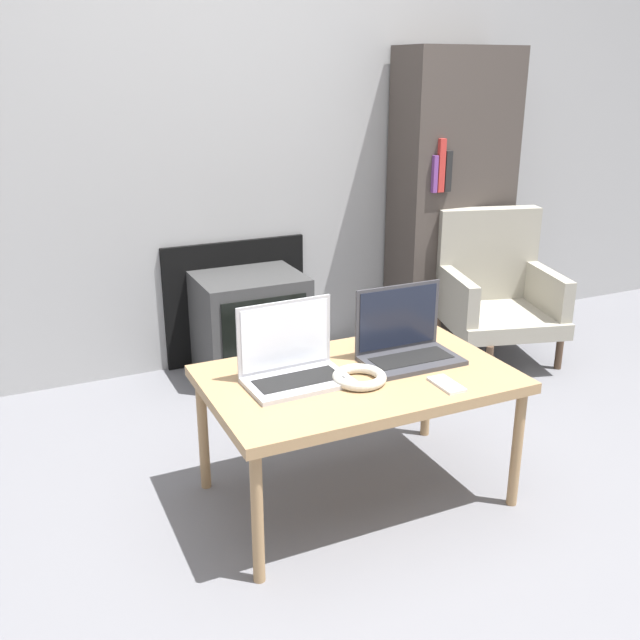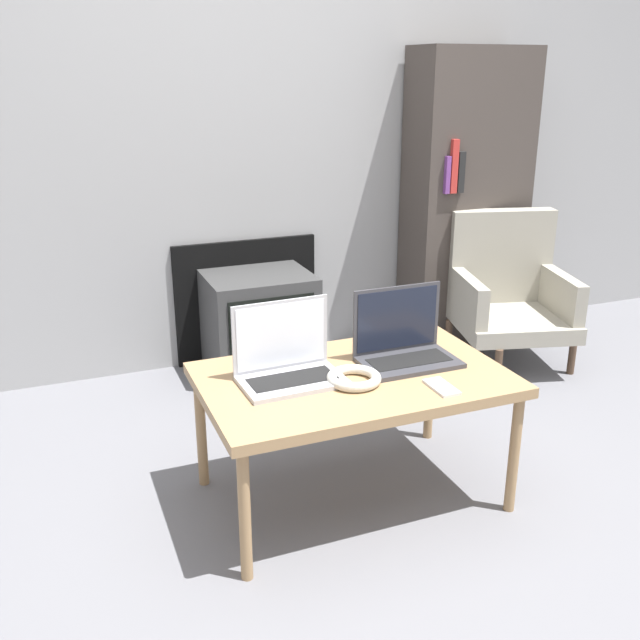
{
  "view_description": "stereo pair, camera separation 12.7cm",
  "coord_description": "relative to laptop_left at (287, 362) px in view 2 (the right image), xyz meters",
  "views": [
    {
      "loc": [
        -1.03,
        -1.56,
        1.42
      ],
      "look_at": [
        0.0,
        0.66,
        0.56
      ],
      "focal_mm": 40.0,
      "sensor_mm": 36.0,
      "label": 1
    },
    {
      "loc": [
        -0.91,
        -1.61,
        1.42
      ],
      "look_at": [
        0.0,
        0.66,
        0.56
      ],
      "focal_mm": 40.0,
      "sensor_mm": 36.0,
      "label": 2
    }
  ],
  "objects": [
    {
      "name": "table",
      "position": [
        0.21,
        -0.05,
        -0.1
      ],
      "size": [
        1.01,
        0.63,
        0.47
      ],
      "color": "#9E7A51",
      "rests_on": "ground_plane"
    },
    {
      "name": "laptop_right",
      "position": [
        0.43,
        0.0,
        0.0
      ],
      "size": [
        0.33,
        0.21,
        0.25
      ],
      "rotation": [
        0.0,
        0.0,
        0.0
      ],
      "color": "#38383D",
      "rests_on": "table"
    },
    {
      "name": "wall_back",
      "position": [
        0.21,
        1.37,
        0.76
      ],
      "size": [
        7.0,
        0.08,
        2.6
      ],
      "color": "#999999",
      "rests_on": "ground_plane"
    },
    {
      "name": "phone",
      "position": [
        0.43,
        -0.25,
        -0.06
      ],
      "size": [
        0.06,
        0.13,
        0.01
      ],
      "color": "silver",
      "rests_on": "table"
    },
    {
      "name": "headphones",
      "position": [
        0.19,
        -0.11,
        -0.04
      ],
      "size": [
        0.18,
        0.18,
        0.03
      ],
      "color": "beige",
      "rests_on": "table"
    },
    {
      "name": "laptop_left",
      "position": [
        0.0,
        0.0,
        0.0
      ],
      "size": [
        0.34,
        0.22,
        0.25
      ],
      "rotation": [
        0.0,
        0.0,
        0.03
      ],
      "color": "#B2B2B7",
      "rests_on": "table"
    },
    {
      "name": "ground_plane",
      "position": [
        0.21,
        -0.41,
        -0.53
      ],
      "size": [
        14.0,
        14.0,
        0.0
      ],
      "primitive_type": "plane",
      "color": "slate"
    },
    {
      "name": "bookshelf",
      "position": [
        1.41,
        1.17,
        0.24
      ],
      "size": [
        0.62,
        0.32,
        1.53
      ],
      "color": "#3F3833",
      "rests_on": "ground_plane"
    },
    {
      "name": "armchair",
      "position": [
        1.46,
        0.83,
        -0.15
      ],
      "size": [
        0.66,
        0.66,
        0.75
      ],
      "rotation": [
        0.0,
        0.0,
        -0.26
      ],
      "color": "gray",
      "rests_on": "ground_plane"
    },
    {
      "name": "tv",
      "position": [
        0.25,
        1.11,
        -0.28
      ],
      "size": [
        0.5,
        0.41,
        0.5
      ],
      "color": "#383838",
      "rests_on": "ground_plane"
    }
  ]
}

